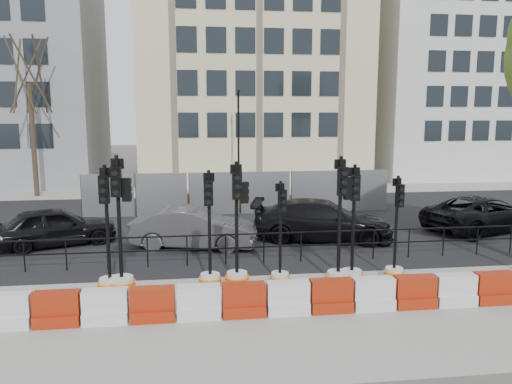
{
  "coord_description": "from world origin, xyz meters",
  "views": [
    {
      "loc": [
        -2.18,
        -13.87,
        4.76
      ],
      "look_at": [
        -0.02,
        3.0,
        2.01
      ],
      "focal_mm": 35.0,
      "sensor_mm": 36.0,
      "label": 1
    }
  ],
  "objects": [
    {
      "name": "car_b",
      "position": [
        -2.16,
        3.36,
        0.72
      ],
      "size": [
        3.32,
        4.99,
        1.44
      ],
      "primitive_type": "imported",
      "rotation": [
        0.0,
        0.0,
        1.36
      ],
      "color": "#434347",
      "rests_on": "ground"
    },
    {
      "name": "car_d",
      "position": [
        9.41,
        4.43,
        0.72
      ],
      "size": [
        5.53,
        6.6,
        1.43
      ],
      "primitive_type": "imported",
      "rotation": [
        0.0,
        0.0,
        1.9
      ],
      "color": "black",
      "rests_on": "ground"
    },
    {
      "name": "sidewalk_far",
      "position": [
        0.0,
        16.0,
        0.01
      ],
      "size": [
        40.0,
        4.0,
        0.02
      ],
      "primitive_type": "cube",
      "color": "gray",
      "rests_on": "ground"
    },
    {
      "name": "traffic_signal_d",
      "position": [
        -1.02,
        -0.8,
        0.83
      ],
      "size": [
        0.68,
        0.68,
        3.46
      ],
      "rotation": [
        0.0,
        0.0,
        0.05
      ],
      "color": "silver",
      "rests_on": "ground"
    },
    {
      "name": "building_cream",
      "position": [
        2.0,
        21.99,
        9.0
      ],
      "size": [
        15.0,
        10.06,
        18.0
      ],
      "color": "beige",
      "rests_on": "ground"
    },
    {
      "name": "sidewalk_near",
      "position": [
        0.0,
        -3.0,
        0.01
      ],
      "size": [
        40.0,
        6.0,
        0.02
      ],
      "primitive_type": "cube",
      "color": "gray",
      "rests_on": "ground"
    },
    {
      "name": "car_c",
      "position": [
        2.58,
        3.85,
        0.76
      ],
      "size": [
        4.57,
        6.21,
        1.51
      ],
      "primitive_type": "imported",
      "rotation": [
        0.0,
        0.0,
        1.33
      ],
      "color": "black",
      "rests_on": "ground"
    },
    {
      "name": "traffic_signal_h",
      "position": [
        3.47,
        -0.81,
        0.62
      ],
      "size": [
        0.59,
        0.59,
        3.01
      ],
      "rotation": [
        0.0,
        0.0,
        0.18
      ],
      "color": "silver",
      "rests_on": "ground"
    },
    {
      "name": "kerb_railing",
      "position": [
        0.0,
        1.2,
        0.69
      ],
      "size": [
        18.0,
        0.04,
        1.0
      ],
      "color": "black",
      "rests_on": "ground"
    },
    {
      "name": "building_white",
      "position": [
        17.0,
        21.99,
        8.0
      ],
      "size": [
        12.0,
        9.06,
        16.0
      ],
      "color": "silver",
      "rests_on": "ground"
    },
    {
      "name": "barrier_row",
      "position": [
        -0.0,
        -2.8,
        0.37
      ],
      "size": [
        15.7,
        0.5,
        0.8
      ],
      "color": "#A8270D",
      "rests_on": "ground"
    },
    {
      "name": "car_a",
      "position": [
        -7.09,
        4.27,
        0.71
      ],
      "size": [
        4.51,
        5.32,
        1.43
      ],
      "primitive_type": "imported",
      "rotation": [
        0.0,
        0.0,
        1.94
      ],
      "color": "black",
      "rests_on": "ground"
    },
    {
      "name": "road",
      "position": [
        0.0,
        7.0,
        0.01
      ],
      "size": [
        40.0,
        14.0,
        0.03
      ],
      "primitive_type": "cube",
      "color": "black",
      "rests_on": "ground"
    },
    {
      "name": "building_grey",
      "position": [
        -14.0,
        21.99,
        7.0
      ],
      "size": [
        11.0,
        9.06,
        14.0
      ],
      "color": "gray",
      "rests_on": "ground"
    },
    {
      "name": "lamp_post_far",
      "position": [
        0.5,
        14.98,
        3.22
      ],
      "size": [
        0.12,
        0.56,
        6.0
      ],
      "color": "black",
      "rests_on": "ground"
    },
    {
      "name": "traffic_signal_e",
      "position": [
        0.17,
        -0.8,
        0.6
      ],
      "size": [
        0.57,
        0.57,
        2.91
      ],
      "rotation": [
        0.0,
        0.0,
        0.26
      ],
      "color": "silver",
      "rests_on": "ground"
    },
    {
      "name": "traffic_signal_a",
      "position": [
        -4.41,
        -0.85,
        0.71
      ],
      "size": [
        0.67,
        0.67,
        3.42
      ],
      "rotation": [
        0.0,
        0.0,
        -0.15
      ],
      "color": "silver",
      "rests_on": "ground"
    },
    {
      "name": "tree_bare_far",
      "position": [
        -11.0,
        15.5,
        6.65
      ],
      "size": [
        2.0,
        2.0,
        9.0
      ],
      "color": "#473828",
      "rests_on": "ground"
    },
    {
      "name": "traffic_signal_b",
      "position": [
        -4.09,
        -0.88,
        0.87
      ],
      "size": [
        0.72,
        0.72,
        3.67
      ],
      "rotation": [
        0.0,
        0.0,
        -0.1
      ],
      "color": "silver",
      "rests_on": "ground"
    },
    {
      "name": "ground",
      "position": [
        0.0,
        0.0,
        0.0
      ],
      "size": [
        120.0,
        120.0,
        0.0
      ],
      "primitive_type": "plane",
      "color": "#51514C",
      "rests_on": "ground"
    },
    {
      "name": "traffic_signal_g",
      "position": [
        2.16,
        -0.99,
        0.69
      ],
      "size": [
        0.66,
        0.66,
        3.36
      ],
      "rotation": [
        0.0,
        0.0,
        -0.11
      ],
      "color": "silver",
      "rests_on": "ground"
    },
    {
      "name": "traffic_signal_c",
      "position": [
        -1.76,
        -0.78,
        0.67
      ],
      "size": [
        0.64,
        0.64,
        3.24
      ],
      "rotation": [
        0.0,
        0.0,
        -0.13
      ],
      "color": "silver",
      "rests_on": "ground"
    },
    {
      "name": "heras_fencing",
      "position": [
        -0.01,
        9.8,
        0.68
      ],
      "size": [
        14.33,
        1.72,
        2.0
      ],
      "color": "gray",
      "rests_on": "ground"
    },
    {
      "name": "traffic_signal_f",
      "position": [
        1.74,
        -1.14,
        0.86
      ],
      "size": [
        0.71,
        0.71,
        3.6
      ],
      "rotation": [
        0.0,
        0.0,
        0.12
      ],
      "color": "silver",
      "rests_on": "ground"
    }
  ]
}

